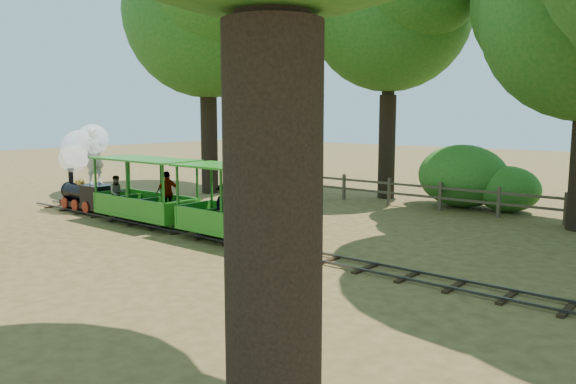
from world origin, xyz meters
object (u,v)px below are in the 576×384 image
Objects in this scene: locomotive at (84,161)px; fence at (414,192)px; carriage_rear at (239,214)px; carriage_front at (145,199)px.

locomotive is 11.51m from fence.
locomotive reaches higher than fence.
carriage_front is at bearing -179.69° from carriage_rear.
carriage_rear is at bearing -0.44° from locomotive.
fence is (8.27, 7.92, -1.15)m from locomotive.
carriage_front is 0.20× the size of fence.
locomotive is 0.17× the size of fence.
carriage_front is 1.00× the size of carriage_rear.
carriage_front is at bearing -120.90° from fence.
fence is at bearing 43.76° from locomotive.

